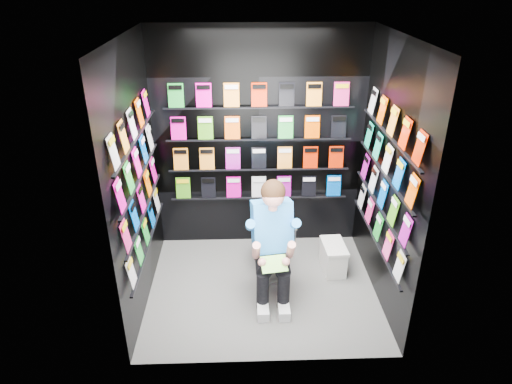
{
  "coord_description": "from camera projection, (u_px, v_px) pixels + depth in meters",
  "views": [
    {
      "loc": [
        -0.21,
        -3.92,
        3.12
      ],
      "look_at": [
        -0.06,
        0.15,
        1.09
      ],
      "focal_mm": 32.0,
      "sensor_mm": 36.0,
      "label": 1
    }
  ],
  "objects": [
    {
      "name": "longbox_lid",
      "position": [
        334.0,
        246.0,
        5.08
      ],
      "size": [
        0.26,
        0.43,
        0.03
      ],
      "primitive_type": "cube",
      "rotation": [
        0.0,
        0.0,
        0.05
      ],
      "color": "silver",
      "rests_on": "longbox"
    },
    {
      "name": "comics_right",
      "position": [
        385.0,
        177.0,
        4.36
      ],
      "size": [
        0.06,
        1.7,
        1.37
      ],
      "primitive_type": null,
      "color": "#E9267F",
      "rests_on": "wall_right"
    },
    {
      "name": "comics_back",
      "position": [
        259.0,
        143.0,
        5.19
      ],
      "size": [
        2.1,
        0.06,
        1.37
      ],
      "primitive_type": null,
      "color": "#E9267F",
      "rests_on": "wall_back"
    },
    {
      "name": "longbox",
      "position": [
        333.0,
        258.0,
        5.15
      ],
      "size": [
        0.24,
        0.41,
        0.3
      ],
      "primitive_type": "cube",
      "rotation": [
        0.0,
        0.0,
        0.05
      ],
      "color": "silver",
      "rests_on": "floor"
    },
    {
      "name": "ceiling",
      "position": [
        264.0,
        36.0,
        3.75
      ],
      "size": [
        2.4,
        2.4,
        0.0
      ],
      "primitive_type": "plane",
      "color": "white",
      "rests_on": "floor"
    },
    {
      "name": "toilet",
      "position": [
        269.0,
        241.0,
        5.07
      ],
      "size": [
        0.53,
        0.8,
        0.73
      ],
      "primitive_type": "imported",
      "rotation": [
        0.0,
        0.0,
        3.29
      ],
      "color": "white",
      "rests_on": "floor"
    },
    {
      "name": "wall_left",
      "position": [
        136.0,
        181.0,
        4.29
      ],
      "size": [
        0.04,
        2.0,
        2.6
      ],
      "primitive_type": "cube",
      "color": "black",
      "rests_on": "floor"
    },
    {
      "name": "held_comic",
      "position": [
        274.0,
        264.0,
        4.32
      ],
      "size": [
        0.27,
        0.18,
        0.1
      ],
      "primitive_type": "cube",
      "rotation": [
        -0.96,
        0.0,
        0.15
      ],
      "color": "#36B769",
      "rests_on": "reader"
    },
    {
      "name": "wall_front",
      "position": [
        270.0,
        235.0,
        3.43
      ],
      "size": [
        2.4,
        0.04,
        2.6
      ],
      "primitive_type": "cube",
      "color": "black",
      "rests_on": "floor"
    },
    {
      "name": "reader",
      "position": [
        272.0,
        227.0,
        4.55
      ],
      "size": [
        0.65,
        0.86,
        1.45
      ],
      "primitive_type": null,
      "rotation": [
        0.0,
        0.0,
        0.15
      ],
      "color": "#2E8AE7",
      "rests_on": "toilet"
    },
    {
      "name": "wall_back",
      "position": [
        259.0,
        142.0,
        5.22
      ],
      "size": [
        2.4,
        0.04,
        2.6
      ],
      "primitive_type": "cube",
      "color": "black",
      "rests_on": "floor"
    },
    {
      "name": "comics_left",
      "position": [
        139.0,
        180.0,
        4.29
      ],
      "size": [
        0.06,
        1.7,
        1.37
      ],
      "primitive_type": null,
      "color": "#E9267F",
      "rests_on": "wall_left"
    },
    {
      "name": "floor",
      "position": [
        262.0,
        289.0,
        4.9
      ],
      "size": [
        2.4,
        2.4,
        0.0
      ],
      "primitive_type": "plane",
      "color": "#5A5A58",
      "rests_on": "ground"
    },
    {
      "name": "wall_right",
      "position": [
        388.0,
        177.0,
        4.36
      ],
      "size": [
        0.04,
        2.0,
        2.6
      ],
      "primitive_type": "cube",
      "color": "black",
      "rests_on": "floor"
    }
  ]
}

